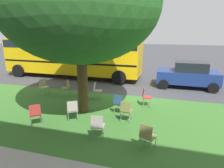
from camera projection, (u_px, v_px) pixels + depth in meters
ground at (134, 95)px, 11.15m from camera, size 80.00×80.00×0.00m
grass_verge at (120, 119)px, 8.18m from camera, size 48.00×6.00×0.01m
street_tree at (79, 4)px, 7.70m from camera, size 6.37×6.37×6.89m
chair_0 at (44, 85)px, 11.13m from camera, size 0.57×0.56×0.88m
chair_1 at (66, 87)px, 10.87m from camera, size 0.49×0.48×0.88m
chair_2 at (72, 109)px, 7.84m from camera, size 0.57×0.58×0.88m
chair_3 at (147, 135)px, 5.92m from camera, size 0.54×0.54×0.88m
chair_4 at (126, 110)px, 7.77m from camera, size 0.45×0.45×0.88m
chair_5 at (96, 89)px, 10.42m from camera, size 0.47×0.47×0.88m
chair_6 at (146, 96)px, 9.42m from camera, size 0.48×0.48×0.88m
chair_7 at (35, 113)px, 7.48m from camera, size 0.59×0.59×0.88m
chair_8 at (98, 125)px, 6.55m from camera, size 0.47×0.47×0.88m
chair_9 at (119, 103)px, 8.52m from camera, size 0.51×0.51×0.88m
parked_car at (188, 74)px, 12.38m from camera, size 3.70×1.92×1.65m
school_bus at (72, 54)px, 14.98m from camera, size 10.40×2.80×2.88m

